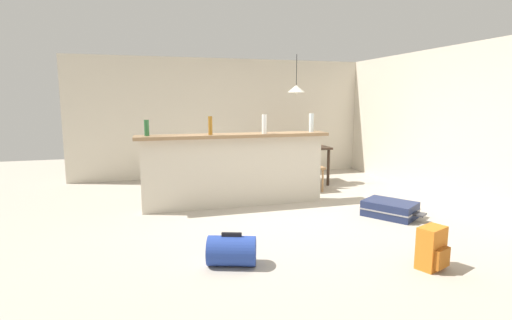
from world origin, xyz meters
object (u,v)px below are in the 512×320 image
Objects in this scene: suitcase_flat_navy at (390,209)px; backpack_orange at (432,249)px; bottle_clear at (311,123)px; dining_table at (298,151)px; bottle_green at (147,128)px; pendant_lamp at (296,89)px; duffel_bag_blue at (232,251)px; bottle_amber at (210,126)px; dining_chair_far_side at (291,154)px; bottle_white at (264,124)px; dining_chair_near_partition at (309,162)px.

backpack_orange is (-0.65, -1.60, 0.09)m from suitcase_flat_navy.
dining_table is at bearing 76.68° from bottle_clear.
bottle_green is 0.30× the size of pendant_lamp.
backpack_orange is (1.87, -0.62, 0.05)m from duffel_bag_blue.
dining_table is at bearing 34.46° from bottle_amber.
suitcase_flat_navy is (3.27, -1.19, -1.13)m from bottle_green.
dining_table is at bearing 86.72° from backpack_orange.
bottle_amber is at bearing 122.48° from backpack_orange.
dining_chair_far_side is 2.98m from suitcase_flat_navy.
suitcase_flat_navy is (1.54, -1.07, -1.16)m from bottle_white.
pendant_lamp is 3.10m from suitcase_flat_navy.
bottle_clear is at bearing 7.05° from bottle_white.
bottle_white is (0.82, -0.03, 0.01)m from bottle_amber.
bottle_white reaches higher than dining_table.
bottle_green is at bearing 109.09° from duffel_bag_blue.
bottle_green is 1.73m from bottle_white.
dining_chair_far_side reaches higher than suitcase_flat_navy.
dining_chair_near_partition is 2.21× the size of backpack_orange.
bottle_green reaches higher than dining_chair_far_side.
backpack_orange is (-0.28, -4.53, -0.31)m from dining_chair_far_side.
bottle_white is 1.92m from pendant_lamp.
dining_table is (1.95, 1.34, -0.62)m from bottle_amber.
dining_chair_near_partition is at bearing 53.71° from duffel_bag_blue.
dining_table is (1.12, 1.36, -0.63)m from bottle_white.
dining_chair_near_partition reaches higher than backpack_orange.
duffel_bag_blue is (-0.98, -2.05, -1.12)m from bottle_white.
pendant_lamp reaches higher than bottle_white.
dining_chair_near_partition is 1.21× the size of pendant_lamp.
bottle_green reaches higher than dining_chair_near_partition.
dining_chair_near_partition is at bearing 13.45° from bottle_green.
dining_chair_near_partition is 3.49m from backpack_orange.
suitcase_flat_navy is at bearing -24.87° from bottle_amber.
backpack_orange reaches higher than duffel_bag_blue.
duffel_bag_blue is (-2.52, -0.98, 0.04)m from suitcase_flat_navy.
dining_chair_near_partition is 1.06m from dining_chair_far_side.
bottle_amber is at bearing -158.30° from dining_chair_near_partition.
duffel_bag_blue is (-2.10, -3.41, -0.50)m from dining_table.
dining_table is at bearing 89.32° from dining_chair_near_partition.
bottle_white is (1.73, -0.12, 0.03)m from bottle_green.
dining_table is 0.58m from dining_chair_near_partition.
bottle_green is 0.42× the size of duffel_bag_blue.
bottle_clear is at bearing -101.14° from dining_chair_far_side.
bottle_amber is 0.36× the size of pendant_lamp.
bottle_white is 0.38× the size of pendant_lamp.
bottle_clear is 2.97m from backpack_orange.
dining_chair_near_partition is 1.69× the size of duffel_bag_blue.
bottle_green is 0.78× the size of bottle_clear.
dining_table is 0.51m from dining_chair_far_side.
dining_table is (2.85, 1.24, -0.60)m from bottle_green.
bottle_amber is at bearing -177.46° from bottle_clear.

